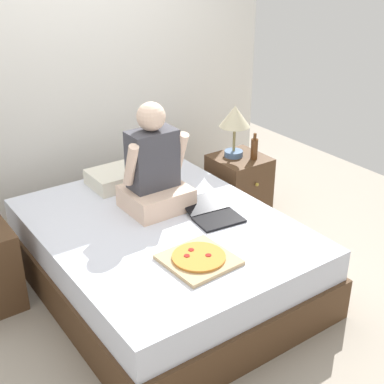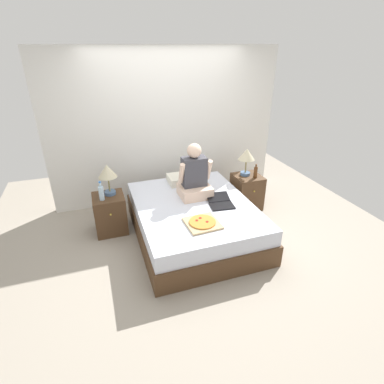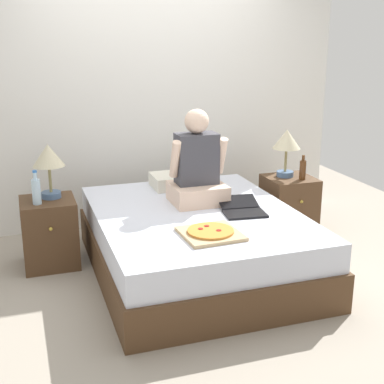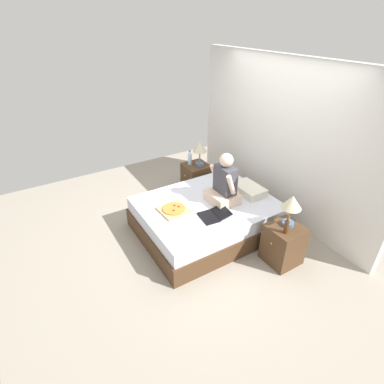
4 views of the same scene
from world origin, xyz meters
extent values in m
plane|color=#9E9384|center=(0.00, 0.00, 0.00)|extent=(5.87, 5.87, 0.00)
cube|color=silver|center=(0.00, 1.38, 1.25)|extent=(3.87, 0.12, 2.50)
cube|color=#4C331E|center=(0.00, 0.00, 0.15)|extent=(1.60, 2.03, 0.30)
cube|color=silver|center=(0.00, 0.00, 0.40)|extent=(1.55, 1.97, 0.22)
cube|color=#4C331E|center=(-1.11, 0.51, 0.29)|extent=(0.44, 0.44, 0.57)
sphere|color=gold|center=(-1.11, 0.27, 0.40)|extent=(0.03, 0.03, 0.03)
cylinder|color=#4C6B93|center=(-1.07, 0.56, 0.60)|extent=(0.16, 0.16, 0.05)
cylinder|color=olive|center=(-1.07, 0.56, 0.73)|extent=(0.02, 0.02, 0.22)
cone|color=beige|center=(-1.07, 0.56, 0.93)|extent=(0.26, 0.26, 0.18)
cylinder|color=silver|center=(-1.19, 0.42, 0.67)|extent=(0.07, 0.07, 0.20)
cylinder|color=silver|center=(-1.19, 0.42, 0.80)|extent=(0.03, 0.03, 0.06)
cylinder|color=blue|center=(-1.19, 0.42, 0.84)|extent=(0.04, 0.04, 0.02)
cube|color=#4C331E|center=(1.11, 0.51, 0.29)|extent=(0.44, 0.44, 0.57)
sphere|color=gold|center=(1.11, 0.27, 0.40)|extent=(0.03, 0.03, 0.03)
cylinder|color=#4C6B93|center=(1.08, 0.56, 0.60)|extent=(0.16, 0.16, 0.05)
cylinder|color=olive|center=(1.08, 0.56, 0.73)|extent=(0.02, 0.02, 0.22)
cone|color=beige|center=(1.08, 0.56, 0.93)|extent=(0.26, 0.26, 0.18)
cylinder|color=#512D14|center=(1.18, 0.41, 0.66)|extent=(0.06, 0.06, 0.18)
cylinder|color=#512D14|center=(1.18, 0.41, 0.78)|extent=(0.03, 0.03, 0.05)
cube|color=silver|center=(0.10, 0.74, 0.57)|extent=(0.52, 0.34, 0.12)
cube|color=beige|center=(0.09, 0.22, 0.59)|extent=(0.44, 0.40, 0.16)
cube|color=#3F3F47|center=(0.09, 0.25, 0.88)|extent=(0.34, 0.20, 0.42)
sphere|color=beige|center=(0.09, 0.25, 1.19)|extent=(0.20, 0.20, 0.20)
cylinder|color=beige|center=(-0.11, 0.20, 0.90)|extent=(0.07, 0.18, 0.32)
cylinder|color=beige|center=(0.29, 0.20, 0.90)|extent=(0.07, 0.18, 0.32)
cube|color=black|center=(0.34, -0.20, 0.52)|extent=(0.34, 0.26, 0.02)
cube|color=black|center=(0.36, 0.01, 0.56)|extent=(0.33, 0.23, 0.06)
cube|color=tan|center=(-0.07, -0.53, 0.53)|extent=(0.42, 0.42, 0.02)
cylinder|color=#CC7F33|center=(-0.07, -0.53, 0.55)|extent=(0.33, 0.33, 0.02)
cylinder|color=maroon|center=(-0.13, -0.49, 0.56)|extent=(0.04, 0.04, 0.00)
cylinder|color=maroon|center=(-0.02, -0.56, 0.56)|extent=(0.04, 0.04, 0.00)
cylinder|color=maroon|center=(-0.07, -0.45, 0.56)|extent=(0.04, 0.04, 0.00)
camera|label=1|loc=(-1.68, -2.73, 2.32)|focal=50.00mm
camera|label=2|loc=(-1.20, -3.44, 2.51)|focal=28.00mm
camera|label=3|loc=(-1.31, -3.82, 1.88)|focal=50.00mm
camera|label=4|loc=(3.14, -2.18, 2.96)|focal=28.00mm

